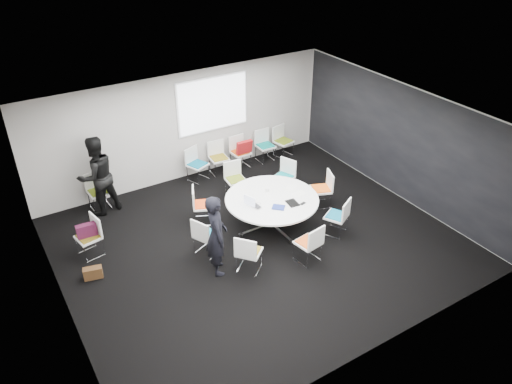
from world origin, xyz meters
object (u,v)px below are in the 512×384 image
chair_ring_a (321,195)px  chair_ring_c (236,186)px  conference_table (272,206)px  chair_back_a (198,170)px  maroon_bag (87,230)px  chair_back_c (240,158)px  chair_ring_g (308,250)px  chair_spare_left (90,244)px  chair_back_b (219,164)px  chair_back_e (283,147)px  chair_person_back (100,198)px  cup (267,190)px  laptop (256,205)px  person_back (97,176)px  chair_ring_f (249,259)px  person_main (216,235)px  brown_bag (93,273)px  chair_ring_d (203,211)px  chair_ring_e (207,242)px  chair_ring_h (336,223)px  chair_ring_b (283,183)px  chair_back_d (265,151)px

chair_ring_a → chair_ring_c: same height
conference_table → chair_back_a: bearing=100.0°
maroon_bag → chair_back_c: bearing=20.3°
chair_ring_g → conference_table: bearing=78.7°
conference_table → chair_spare_left: size_ratio=2.35×
chair_back_b → chair_back_e: bearing=-176.1°
chair_ring_c → chair_back_e: (2.23, 1.19, 0.00)m
chair_person_back → cup: chair_person_back is taller
chair_back_b → laptop: 2.95m
person_back → maroon_bag: person_back is taller
chair_ring_f → chair_ring_g: size_ratio=1.00×
person_main → brown_bag: 2.55m
chair_ring_a → maroon_bag: bearing=100.3°
chair_ring_d → chair_person_back: same height
chair_person_back → maroon_bag: bearing=63.4°
chair_ring_e → chair_ring_h: bearing=48.5°
conference_table → chair_ring_b: 1.50m
conference_table → chair_back_a: size_ratio=2.35×
chair_ring_b → chair_ring_h: 2.03m
person_back → conference_table: bearing=127.7°
chair_ring_b → brown_bag: size_ratio=2.44×
chair_ring_a → laptop: 1.98m
chair_ring_a → person_main: bearing=125.4°
chair_back_e → chair_spare_left: size_ratio=1.00×
chair_back_b → chair_ring_d: bearing=58.0°
chair_ring_c → chair_ring_h: size_ratio=1.00×
chair_person_back → person_main: (1.31, -3.50, 0.58)m
chair_back_a → person_back: (-2.58, -0.17, 0.68)m
chair_back_b → chair_person_back: bearing=5.6°
chair_ring_d → conference_table: bearing=77.2°
chair_ring_d → chair_ring_g: (1.19, -2.39, 0.00)m
chair_ring_b → person_main: size_ratio=0.51×
conference_table → maroon_bag: maroon_bag is taller
chair_back_b → person_back: (-3.23, -0.19, 0.68)m
chair_ring_h → chair_back_b: (-0.90, 3.78, 0.00)m
chair_ring_g → laptop: 1.50m
chair_ring_b → person_back: (-4.11, 1.56, 0.68)m
conference_table → chair_spare_left: chair_spare_left is taller
chair_person_back → person_back: person_back is taller
chair_ring_a → maroon_bag: size_ratio=2.20×
conference_table → chair_ring_d: (-1.23, 0.96, -0.25)m
chair_ring_g → chair_back_d: same height
chair_ring_e → chair_back_a: bearing=133.5°
chair_ring_c → person_back: (-3.03, 1.04, 0.68)m
chair_back_a → person_back: bearing=-17.8°
person_back → chair_ring_a: bearing=139.2°
chair_ring_g → person_back: person_back is taller
chair_back_a → chair_back_b: 0.65m
chair_ring_e → person_main: size_ratio=0.51×
chair_ring_c → chair_ring_f: (-1.20, -2.62, 0.00)m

